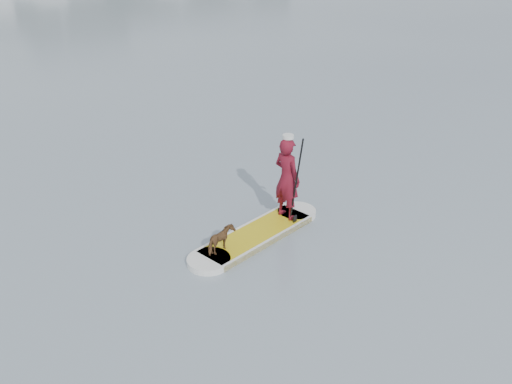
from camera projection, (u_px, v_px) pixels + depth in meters
ground at (226, 227)px, 11.50m from camera, size 140.00×140.00×0.00m
paddleboard at (256, 235)px, 11.10m from camera, size 3.27×1.20×0.12m
paddler at (287, 178)px, 11.28m from camera, size 0.47×0.66×1.70m
white_cap at (288, 137)px, 10.89m from camera, size 0.22×0.22×0.07m
dog at (221, 240)px, 10.36m from camera, size 0.63×0.42×0.49m
paddle at (296, 192)px, 11.15m from camera, size 0.10×0.30×2.00m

